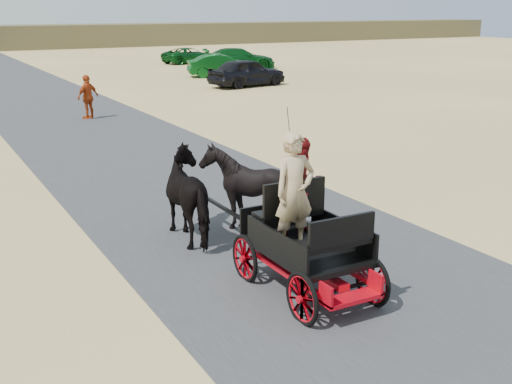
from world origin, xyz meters
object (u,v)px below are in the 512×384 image
car_b (222,65)px  horse_left (194,196)px  carriage (306,269)px  horse_right (246,188)px  car_c (239,59)px  car_d (189,55)px  car_a (247,72)px  pedestrian (88,97)px

car_b → horse_left: bearing=169.2°
carriage → car_b: car_b is taller
horse_right → car_c: bearing=-117.2°
carriage → car_c: 36.92m
car_c → car_d: bearing=30.2°
horse_right → car_a: size_ratio=0.38×
pedestrian → car_b: bearing=-162.3°
car_b → car_d: 10.35m
car_a → car_b: 5.38m
horse_left → car_b: horse_left is taller
horse_left → horse_right: bearing=-180.0°
car_d → car_c: bearing=-179.3°
pedestrian → car_c: pedestrian is taller
horse_right → pedestrian: (0.71, 14.54, 0.01)m
pedestrian → car_a: (10.50, 6.41, -0.10)m
car_a → car_b: car_a is taller
carriage → pedestrian: (1.26, 17.54, 0.50)m
horse_left → car_c: bearing=-118.8°
horse_right → car_d: size_ratio=0.39×
car_b → car_c: bearing=-23.7°
pedestrian → car_b: 16.41m
pedestrian → car_a: 12.30m
horse_left → car_a: horse_left is taller
car_a → car_c: size_ratio=0.89×
car_c → car_b: bearing=159.6°
horse_left → car_d: 39.52m
carriage → horse_left: 3.09m
carriage → car_a: size_ratio=0.53×
car_a → car_c: car_a is taller
car_a → carriage: bearing=143.5°
carriage → car_d: bearing=69.3°
carriage → car_d: size_ratio=0.56×
car_b → car_c: 5.18m
horse_right → horse_left: bearing=0.0°
horse_left → car_b: size_ratio=0.47×
pedestrian → car_c: size_ratio=0.34×
carriage → car_d: 42.10m
pedestrian → horse_left: bearing=55.1°
car_c → carriage: bearing=173.5°
pedestrian → car_c: 21.58m
car_b → car_d: (2.13, 10.13, -0.10)m
horse_right → car_b: 28.95m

